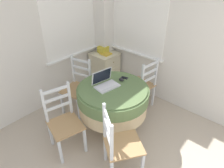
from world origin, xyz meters
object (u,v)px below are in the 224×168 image
computer_mouse (121,80)px  cell_phone (124,78)px  round_dining_table (113,98)px  book_on_cabinet (106,54)px  laptop (105,83)px  dining_chair_near_back_window (78,87)px  corner_cabinet (105,68)px  dining_chair_near_right_window (142,85)px  dining_chair_camera_near (120,145)px  dining_chair_left_flank (64,122)px  storage_box (103,49)px

computer_mouse → cell_phone: size_ratio=0.73×
round_dining_table → book_on_cabinet: (0.88, 0.96, 0.13)m
laptop → cell_phone: laptop is taller
laptop → computer_mouse: size_ratio=4.28×
dining_chair_near_back_window → corner_cabinet: 0.99m
computer_mouse → dining_chair_near_right_window: (0.52, -0.04, -0.32)m
dining_chair_near_back_window → dining_chair_camera_near: size_ratio=1.00×
cell_phone → book_on_cabinet: cell_phone is taller
round_dining_table → dining_chair_near_back_window: (-0.04, 0.75, -0.13)m
dining_chair_near_right_window → dining_chair_camera_near: bearing=-156.6°
dining_chair_camera_near → dining_chair_left_flank: size_ratio=1.00×
storage_box → book_on_cabinet: bearing=-110.6°
dining_chair_near_right_window → dining_chair_camera_near: same height
laptop → dining_chair_near_right_window: bearing=-9.1°
computer_mouse → dining_chair_near_right_window: bearing=-3.9°
computer_mouse → corner_cabinet: 1.28m
dining_chair_camera_near → storage_box: 2.18m
round_dining_table → book_on_cabinet: size_ratio=5.34×
dining_chair_left_flank → storage_box: (1.63, 0.83, 0.30)m
cell_phone → dining_chair_camera_near: size_ratio=0.13×
cell_phone → dining_chair_left_flank: bearing=169.2°
dining_chair_near_back_window → dining_chair_left_flank: bearing=-142.6°
computer_mouse → dining_chair_left_flank: 1.01m
cell_phone → laptop: bearing=168.5°
round_dining_table → dining_chair_camera_near: dining_chair_camera_near is taller
computer_mouse → book_on_cabinet: bearing=54.6°
round_dining_table → storage_box: size_ratio=5.77×
laptop → cell_phone: size_ratio=3.13×
dining_chair_near_right_window → dining_chair_camera_near: 1.36m
round_dining_table → computer_mouse: 0.30m
dining_chair_near_right_window → dining_chair_camera_near: size_ratio=1.00×
laptop → cell_phone: bearing=-11.5°
dining_chair_left_flank → dining_chair_near_right_window: bearing=-9.7°
dining_chair_camera_near → round_dining_table: bearing=47.2°
laptop → computer_mouse: (0.25, -0.09, -0.03)m
round_dining_table → cell_phone: bearing=8.1°
corner_cabinet → computer_mouse: bearing=-124.9°
cell_phone → storage_box: size_ratio=0.66×
dining_chair_near_back_window → book_on_cabinet: 0.97m
dining_chair_left_flank → corner_cabinet: (1.62, 0.78, -0.10)m
storage_box → book_on_cabinet: size_ratio=0.93×
computer_mouse → corner_cabinet: computer_mouse is taller
dining_chair_near_back_window → dining_chair_near_right_window: 1.09m
round_dining_table → dining_chair_near_right_window: dining_chair_near_right_window is taller
round_dining_table → dining_chair_left_flank: 0.76m
round_dining_table → storage_box: bearing=49.2°
book_on_cabinet → storage_box: bearing=69.4°
dining_chair_near_back_window → book_on_cabinet: bearing=12.5°
round_dining_table → corner_cabinet: round_dining_table is taller
computer_mouse → dining_chair_camera_near: 0.99m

